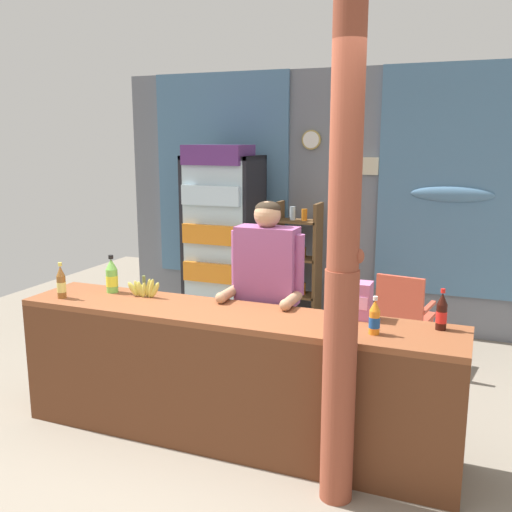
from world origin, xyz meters
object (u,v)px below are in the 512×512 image
plastic_lawn_chair (403,314)px  soda_bottle_orange_soda (375,318)px  soda_bottle_lime_soda (112,277)px  banana_bunch (144,289)px  drink_fridge (222,230)px  shopkeeper (267,283)px  timber_post (342,280)px  soda_bottle_cola (442,312)px  bottle_shelf_rack (298,262)px  soda_bottle_iced_tea (61,283)px  snack_box_wafer (356,300)px  stall_counter (224,368)px

plastic_lawn_chair → soda_bottle_orange_soda: soda_bottle_orange_soda is taller
soda_bottle_lime_soda → banana_bunch: 0.30m
drink_fridge → shopkeeper: size_ratio=1.23×
soda_bottle_lime_soda → drink_fridge: bearing=91.5°
timber_post → soda_bottle_cola: 0.77m
soda_bottle_orange_soda → banana_bunch: (-1.68, 0.19, -0.04)m
timber_post → bottle_shelf_rack: size_ratio=1.98×
bottle_shelf_rack → soda_bottle_iced_tea: bearing=-109.0°
snack_box_wafer → timber_post: bearing=-86.0°
timber_post → stall_counter: bearing=162.0°
soda_bottle_iced_tea → banana_bunch: bearing=24.4°
soda_bottle_lime_soda → snack_box_wafer: soda_bottle_lime_soda is taller
bottle_shelf_rack → soda_bottle_lime_soda: bottle_shelf_rack is taller
bottle_shelf_rack → soda_bottle_iced_tea: bottle_shelf_rack is taller
soda_bottle_lime_soda → soda_bottle_iced_tea: size_ratio=1.08×
soda_bottle_lime_soda → shopkeeper: bearing=15.2°
soda_bottle_lime_soda → soda_bottle_orange_soda: 1.98m
shopkeeper → soda_bottle_lime_soda: 1.15m
shopkeeper → banana_bunch: bearing=-158.4°
soda_bottle_iced_tea → banana_bunch: (0.53, 0.24, -0.05)m
timber_post → drink_fridge: (-1.90, 2.55, -0.22)m
drink_fridge → soda_bottle_cola: (2.38, -2.03, -0.06)m
plastic_lawn_chair → shopkeeper: 1.62m
plastic_lawn_chair → snack_box_wafer: bearing=-94.0°
stall_counter → soda_bottle_iced_tea: bearing=-179.0°
stall_counter → soda_bottle_iced_tea: (-1.26, -0.02, 0.46)m
bottle_shelf_rack → soda_bottle_cola: 2.92m
shopkeeper → soda_bottle_iced_tea: shopkeeper is taller
drink_fridge → soda_bottle_orange_soda: (2.02, -2.26, -0.07)m
soda_bottle_iced_tea → soda_bottle_cola: size_ratio=1.03×
shopkeeper → soda_bottle_cola: bearing=-13.2°
drink_fridge → snack_box_wafer: 2.72m
drink_fridge → soda_bottle_orange_soda: drink_fridge is taller
timber_post → soda_bottle_orange_soda: bearing=66.7°
stall_counter → banana_bunch: banana_bunch is taller
stall_counter → plastic_lawn_chair: stall_counter is taller
stall_counter → banana_bunch: size_ratio=10.92×
plastic_lawn_chair → soda_bottle_lime_soda: soda_bottle_lime_soda is taller
stall_counter → snack_box_wafer: 0.96m
shopkeeper → snack_box_wafer: (0.69, -0.24, 0.01)m
soda_bottle_cola → bottle_shelf_rack: bearing=124.7°
stall_counter → soda_bottle_orange_soda: 1.05m
soda_bottle_lime_soda → stall_counter: bearing=-13.4°
shopkeeper → soda_bottle_cola: size_ratio=6.36×
plastic_lawn_chair → soda_bottle_orange_soda: size_ratio=3.79×
soda_bottle_cola → banana_bunch: (-2.03, -0.04, -0.05)m
timber_post → plastic_lawn_chair: size_ratio=3.12×
snack_box_wafer → bottle_shelf_rack: bearing=115.7°
plastic_lawn_chair → soda_bottle_lime_soda: size_ratio=3.06×
soda_bottle_iced_tea → snack_box_wafer: 2.07m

